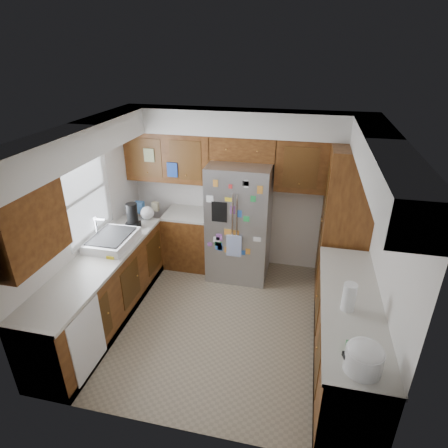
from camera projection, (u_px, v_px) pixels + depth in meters
The scene contains 12 objects.
floor at pixel (221, 321), 4.96m from camera, with size 3.60×3.60×0.00m, color gray.
room_shell at pixel (219, 181), 4.51m from camera, with size 3.64×3.24×2.52m.
left_counter_run at pixel (124, 280), 5.07m from camera, with size 1.36×3.20×0.92m.
right_counter_run at pixel (346, 339), 4.06m from camera, with size 0.63×2.25×0.92m.
pantry at pixel (345, 222), 5.20m from camera, with size 0.60×0.90×2.15m, color #401F0C.
fridge at pixel (239, 222), 5.63m from camera, with size 0.90×0.79×1.80m.
bridge_cabinet at pixel (244, 147), 5.36m from camera, with size 0.96×0.34×0.35m, color #401F0C.
fridge_top_items at pixel (237, 125), 5.22m from camera, with size 0.93×0.34×0.30m.
sink_assembly at pixel (112, 240), 4.91m from camera, with size 0.52×0.71×0.37m.
left_counter_clutter at pixel (139, 214), 5.51m from camera, with size 0.38×0.92×0.38m.
rice_cooker at pixel (364, 357), 2.99m from camera, with size 0.32×0.31×0.27m.
paper_towel at pixel (349, 297), 3.68m from camera, with size 0.13×0.13×0.30m, color white.
Camera 1 is at (0.90, -3.80, 3.32)m, focal length 30.00 mm.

